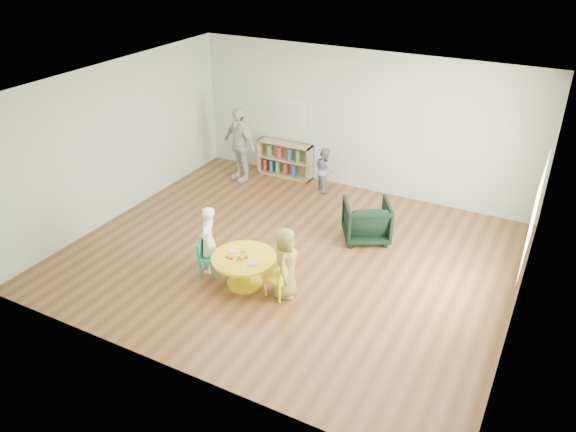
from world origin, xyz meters
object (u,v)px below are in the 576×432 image
object	(u,v)px
activity_table	(244,265)
child_right	(285,263)
kid_chair_right	(281,277)
kid_chair_left	(207,256)
armchair	(367,221)
adult_caretaker	(239,144)
toddler	(325,170)
child_left	(208,240)
bookshelf	(285,159)

from	to	relation	value
activity_table	child_right	distance (m)	0.71
kid_chair_right	child_right	distance (m)	0.24
kid_chair_left	armchair	distance (m)	2.81
armchair	kid_chair_left	bearing A→B (deg)	19.84
activity_table	adult_caretaker	bearing A→B (deg)	123.03
child_right	toddler	bearing A→B (deg)	0.96
child_left	toddler	distance (m)	3.54
activity_table	toddler	distance (m)	3.61
bookshelf	adult_caretaker	distance (m)	1.06
kid_chair_right	toddler	size ratio (longest dim) A/B	0.67
bookshelf	toddler	size ratio (longest dim) A/B	1.31
kid_chair_right	child_left	size ratio (longest dim) A/B	0.56
kid_chair_left	kid_chair_right	world-z (taller)	kid_chair_right
armchair	child_right	world-z (taller)	child_right
toddler	adult_caretaker	xyz separation A→B (m)	(-1.80, -0.33, 0.33)
activity_table	toddler	world-z (taller)	toddler
bookshelf	kid_chair_left	bearing A→B (deg)	-79.60
armchair	child_right	distance (m)	2.16
kid_chair_left	adult_caretaker	distance (m)	3.61
kid_chair_right	adult_caretaker	bearing A→B (deg)	53.62
armchair	child_left	world-z (taller)	child_left
bookshelf	adult_caretaker	xyz separation A→B (m)	(-0.73, -0.64, 0.42)
child_right	adult_caretaker	xyz separation A→B (m)	(-2.80, 3.22, 0.23)
child_left	adult_caretaker	world-z (taller)	adult_caretaker
bookshelf	child_right	xyz separation A→B (m)	(2.07, -3.85, 0.19)
activity_table	kid_chair_right	size ratio (longest dim) A/B	1.58
kid_chair_left	bookshelf	world-z (taller)	bookshelf
armchair	child_left	distance (m)	2.77
toddler	armchair	bearing A→B (deg)	177.03
kid_chair_right	toddler	world-z (taller)	toddler
child_right	adult_caretaker	bearing A→B (deg)	26.22
bookshelf	child_left	bearing A→B (deg)	-79.65
armchair	adult_caretaker	size ratio (longest dim) A/B	0.49
activity_table	armchair	world-z (taller)	armchair
armchair	toddler	size ratio (longest dim) A/B	0.85
toddler	adult_caretaker	distance (m)	1.86
bookshelf	child_left	size ratio (longest dim) A/B	1.08
adult_caretaker	kid_chair_right	bearing A→B (deg)	-31.08
kid_chair_right	bookshelf	xyz separation A→B (m)	(-2.02, 3.91, 0.03)
activity_table	adult_caretaker	world-z (taller)	adult_caretaker
adult_caretaker	toddler	bearing A→B (deg)	29.11
kid_chair_left	bookshelf	distance (m)	3.97
bookshelf	adult_caretaker	bearing A→B (deg)	-138.84
bookshelf	activity_table	bearing A→B (deg)	-70.37
kid_chair_left	adult_caretaker	size ratio (longest dim) A/B	0.36
bookshelf	armchair	xyz separation A→B (m)	(2.52, -1.75, -0.01)
adult_caretaker	bookshelf	bearing A→B (deg)	60.03
kid_chair_left	bookshelf	bearing A→B (deg)	173.26
kid_chair_left	toddler	world-z (taller)	toddler
toddler	adult_caretaker	world-z (taller)	adult_caretaker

